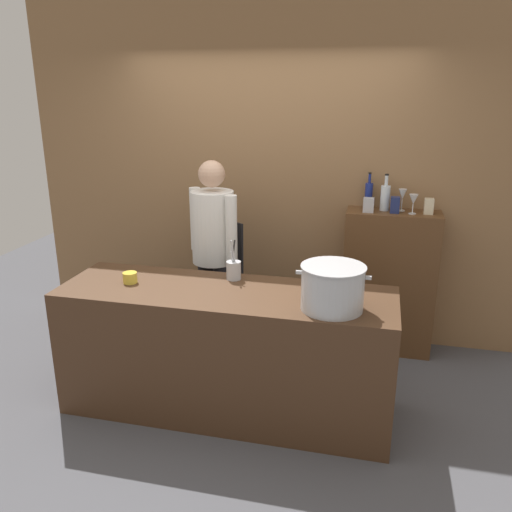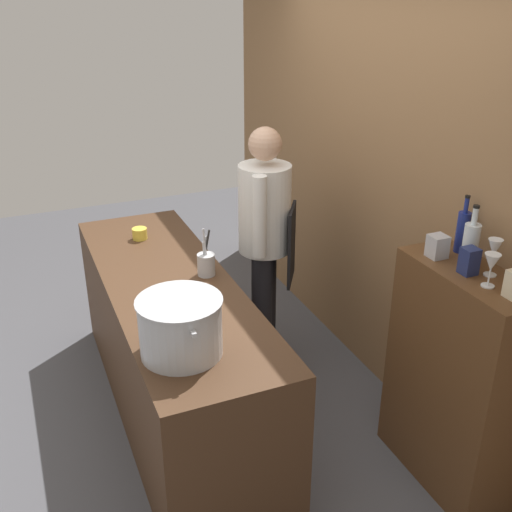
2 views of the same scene
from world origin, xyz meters
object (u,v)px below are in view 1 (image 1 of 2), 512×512
stockpot_large (333,288)px  wine_glass_short (413,200)px  spice_tin_cream (429,206)px  spice_tin_navy (395,205)px  wine_glass_tall (402,195)px  utensil_crock (234,269)px  butter_jar (130,278)px  wine_bottle_cobalt (369,195)px  chef (214,247)px  wine_bottle_clear (385,197)px  spice_tin_silver (369,205)px

stockpot_large → wine_glass_short: (0.50, 1.29, 0.30)m
spice_tin_cream → spice_tin_navy: bearing=-174.6°
spice_tin_cream → wine_glass_tall: bearing=164.0°
spice_tin_navy → wine_glass_tall: bearing=56.8°
utensil_crock → wine_glass_short: bearing=36.9°
utensil_crock → butter_jar: bearing=-160.8°
wine_bottle_cobalt → wine_glass_tall: (0.27, -0.05, 0.02)m
spice_tin_cream → chef: bearing=-165.1°
butter_jar → spice_tin_navy: 2.15m
wine_glass_short → wine_bottle_clear: bearing=161.4°
spice_tin_navy → wine_glass_short: bearing=-1.8°
wine_glass_tall → stockpot_large: bearing=-106.9°
butter_jar → wine_bottle_cobalt: size_ratio=0.33×
utensil_crock → chef: bearing=121.2°
butter_jar → wine_glass_tall: wine_glass_tall is taller
wine_glass_tall → spice_tin_cream: wine_glass_tall is taller
chef → wine_bottle_cobalt: 1.36m
butter_jar → spice_tin_cream: 2.38m
wine_bottle_cobalt → chef: bearing=-155.1°
wine_glass_tall → spice_tin_cream: 0.23m
utensil_crock → spice_tin_cream: (1.35, 0.95, 0.32)m
wine_bottle_cobalt → spice_tin_silver: 0.16m
chef → wine_bottle_clear: bearing=-127.8°
wine_bottle_cobalt → spice_tin_cream: (0.48, -0.11, -0.05)m
wine_glass_tall → wine_bottle_clear: bearing=-173.8°
butter_jar → wine_glass_short: 2.27m
utensil_crock → wine_glass_short: size_ratio=1.80×
stockpot_large → wine_glass_short: size_ratio=2.85×
stockpot_large → spice_tin_cream: size_ratio=3.63×
chef → wine_glass_short: 1.64m
chef → spice_tin_silver: chef is taller
wine_bottle_cobalt → spice_tin_silver: wine_bottle_cobalt is taller
chef → wine_glass_tall: (1.45, 0.50, 0.39)m
wine_bottle_cobalt → spice_tin_silver: (0.01, -0.15, -0.06)m
wine_bottle_clear → spice_tin_navy: bearing=-40.7°
butter_jar → spice_tin_silver: 1.97m
utensil_crock → spice_tin_navy: 1.47m
butter_jar → chef: bearing=63.6°
spice_tin_cream → butter_jar: bearing=-149.7°
stockpot_large → spice_tin_silver: (0.16, 1.28, 0.25)m
spice_tin_navy → spice_tin_cream: bearing=5.4°
wine_glass_tall → spice_tin_navy: bearing=-123.2°
wine_bottle_cobalt → wine_glass_tall: wine_bottle_cobalt is taller
chef → wine_glass_tall: size_ratio=9.16×
wine_bottle_clear → spice_tin_navy: (0.08, -0.07, -0.05)m
wine_bottle_cobalt → utensil_crock: bearing=-129.5°
wine_bottle_cobalt → spice_tin_navy: wine_bottle_cobalt is taller
wine_glass_tall → spice_tin_silver: bearing=-159.1°
spice_tin_silver → spice_tin_navy: 0.21m
utensil_crock → wine_bottle_clear: bearing=44.6°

